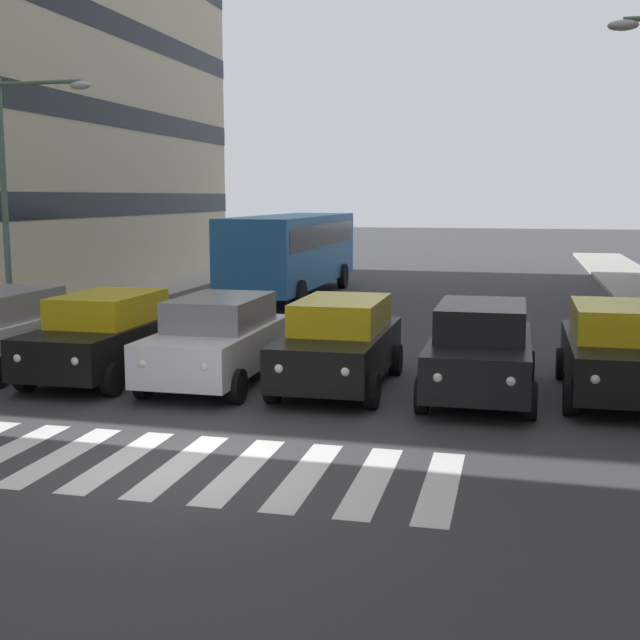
{
  "coord_description": "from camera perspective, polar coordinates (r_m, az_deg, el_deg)",
  "views": [
    {
      "loc": [
        -4.47,
        10.29,
        3.68
      ],
      "look_at": [
        -0.48,
        -6.38,
        1.13
      ],
      "focal_mm": 46.53,
      "sensor_mm": 36.0,
      "label": 1
    }
  ],
  "objects": [
    {
      "name": "bus_behind_traffic",
      "position": [
        30.84,
        -1.91,
        5.08
      ],
      "size": [
        2.78,
        10.5,
        3.0
      ],
      "color": "#286BAD",
      "rests_on": "ground_plane"
    },
    {
      "name": "car_2",
      "position": [
        16.06,
        1.36,
        -1.57
      ],
      "size": [
        2.02,
        4.44,
        1.72
      ],
      "color": "black",
      "rests_on": "ground_plane"
    },
    {
      "name": "car_4",
      "position": [
        17.51,
        -14.51,
        -1.0
      ],
      "size": [
        2.02,
        4.44,
        1.72
      ],
      "color": "black",
      "rests_on": "ground_plane"
    },
    {
      "name": "crosswalk_markings",
      "position": [
        11.81,
        -9.65,
        -9.81
      ],
      "size": [
        7.65,
        2.8,
        0.01
      ],
      "color": "silver",
      "rests_on": "ground_plane"
    },
    {
      "name": "street_lamp_right",
      "position": [
        22.82,
        -20.02,
        9.14
      ],
      "size": [
        2.65,
        0.28,
        6.5
      ],
      "color": "#4C6B56",
      "rests_on": "sidewalk_right"
    },
    {
      "name": "car_1",
      "position": [
        15.64,
        10.98,
        -1.99
      ],
      "size": [
        2.02,
        4.44,
        1.72
      ],
      "color": "black",
      "rests_on": "ground_plane"
    },
    {
      "name": "ground_plane",
      "position": [
        11.81,
        -9.65,
        -9.83
      ],
      "size": [
        180.0,
        180.0,
        0.0
      ],
      "primitive_type": "plane",
      "color": "#38383A"
    },
    {
      "name": "car_3",
      "position": [
        16.55,
        -7.01,
        -1.33
      ],
      "size": [
        2.02,
        4.44,
        1.72
      ],
      "color": "silver",
      "rests_on": "ground_plane"
    },
    {
      "name": "car_0",
      "position": [
        16.19,
        19.79,
        -1.99
      ],
      "size": [
        2.02,
        4.44,
        1.72
      ],
      "color": "black",
      "rests_on": "ground_plane"
    }
  ]
}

